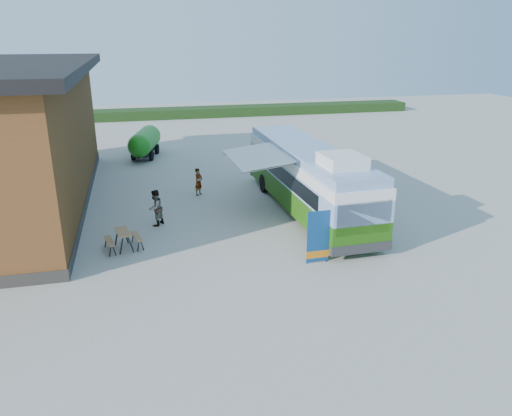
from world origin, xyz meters
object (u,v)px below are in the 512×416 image
object	(u,v)px
bus	(308,176)
slurry_tanker	(145,141)
person_b	(155,208)
banner	(318,242)
person_a	(199,182)
picnic_table	(123,236)

from	to	relation	value
bus	slurry_tanker	distance (m)	16.37
person_b	slurry_tanker	xyz separation A→B (m)	(-0.07, 14.59, 0.30)
banner	person_a	distance (m)	10.71
bus	slurry_tanker	xyz separation A→B (m)	(-7.88, 14.34, -0.69)
picnic_table	slurry_tanker	bearing A→B (deg)	73.14
banner	person_a	world-z (taller)	banner
bus	banner	bearing A→B (deg)	-106.96
bus	person_a	world-z (taller)	bus
person_b	banner	bearing A→B (deg)	86.04
banner	slurry_tanker	world-z (taller)	banner
picnic_table	person_b	distance (m)	2.99
bus	person_b	size ratio (longest dim) A/B	7.22
person_b	slurry_tanker	bearing A→B (deg)	-140.61
person_b	slurry_tanker	distance (m)	14.59
bus	person_a	bearing A→B (deg)	139.93
bus	slurry_tanker	world-z (taller)	bus
banner	person_b	size ratio (longest dim) A/B	1.25
slurry_tanker	person_b	bearing A→B (deg)	-76.11
banner	person_b	bearing A→B (deg)	134.99
person_b	slurry_tanker	world-z (taller)	slurry_tanker
slurry_tanker	bus	bearing A→B (deg)	-47.57
banner	person_a	size ratio (longest dim) A/B	1.41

